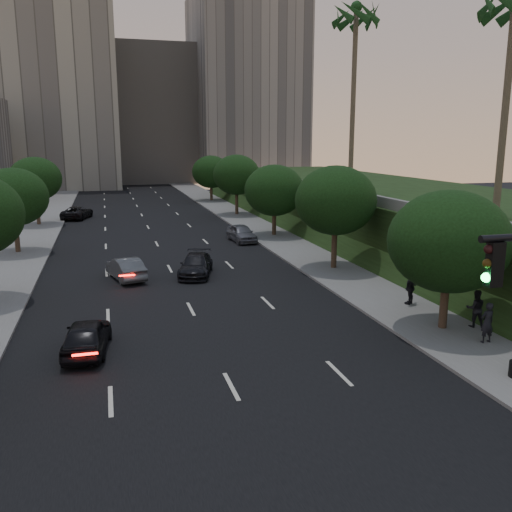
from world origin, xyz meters
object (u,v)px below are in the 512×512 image
object	(u,v)px
sedan_near_left	(87,336)
sedan_far_left	(77,213)
sedan_far_right	(242,233)
pedestrian_a	(487,323)
pedestrian_c	(411,287)
sedan_mid_left	(126,268)
pedestrian_b	(476,308)
sedan_near_right	(196,265)

from	to	relation	value
sedan_near_left	sedan_far_left	xyz separation A→B (m)	(-2.01, 39.30, -0.01)
sedan_far_right	pedestrian_a	distance (m)	25.63
sedan_far_left	pedestrian_a	size ratio (longest dim) A/B	2.90
sedan_far_left	pedestrian_c	xyz separation A→B (m)	(17.60, -37.36, 0.34)
sedan_mid_left	pedestrian_b	size ratio (longest dim) A/B	2.44
sedan_far_right	sedan_mid_left	bearing A→B (deg)	-138.52
sedan_far_left	pedestrian_b	bearing A→B (deg)	130.59
sedan_far_left	pedestrian_b	xyz separation A→B (m)	(18.54, -41.15, 0.31)
sedan_far_right	sedan_near_right	bearing A→B (deg)	-122.79
sedan_far_left	sedan_near_left	bearing A→B (deg)	109.27
sedan_near_left	pedestrian_a	bearing A→B (deg)	173.49
pedestrian_c	sedan_far_left	bearing A→B (deg)	-98.87
sedan_near_left	sedan_near_right	bearing A→B (deg)	-112.27
sedan_far_left	pedestrian_a	world-z (taller)	pedestrian_a
sedan_near_left	sedan_far_left	world-z (taller)	sedan_near_left
sedan_near_right	pedestrian_b	size ratio (longest dim) A/B	2.67
sedan_near_right	sedan_far_right	world-z (taller)	sedan_far_right
sedan_near_left	sedan_far_left	distance (m)	39.35
sedan_far_right	pedestrian_c	xyz separation A→B (m)	(3.85, -19.75, 0.31)
pedestrian_b	sedan_far_left	bearing A→B (deg)	-43.40
pedestrian_a	pedestrian_c	world-z (taller)	pedestrian_c
sedan_far_left	sedan_far_right	bearing A→B (deg)	144.32
sedan_far_left	sedan_near_right	bearing A→B (deg)	122.72
sedan_far_right	pedestrian_b	world-z (taller)	pedestrian_b
sedan_near_left	sedan_near_right	world-z (taller)	sedan_near_left
sedan_near_left	sedan_far_left	bearing A→B (deg)	-80.59
pedestrian_a	sedan_near_right	bearing A→B (deg)	-60.82
pedestrian_a	pedestrian_b	size ratio (longest dim) A/B	1.00
sedan_near_left	pedestrian_b	size ratio (longest dim) A/B	2.41
sedan_near_left	sedan_far_left	size ratio (longest dim) A/B	0.83
sedan_far_left	sedan_near_right	size ratio (longest dim) A/B	1.09
sedan_near_left	sedan_far_right	bearing A→B (deg)	-111.95
sedan_far_right	pedestrian_b	distance (m)	24.03
pedestrian_a	sedan_mid_left	bearing A→B (deg)	-50.96
sedan_near_right	pedestrian_c	size ratio (longest dim) A/B	2.58
sedan_far_left	sedan_mid_left	bearing A→B (deg)	114.46
sedan_mid_left	pedestrian_a	world-z (taller)	pedestrian_a
sedan_near_left	sedan_far_right	world-z (taller)	sedan_far_right
sedan_mid_left	sedan_far_left	size ratio (longest dim) A/B	0.84
sedan_near_right	pedestrian_b	bearing A→B (deg)	-35.87
pedestrian_c	sedan_far_right	bearing A→B (deg)	-113.07
sedan_near_left	sedan_mid_left	xyz separation A→B (m)	(1.95, 11.48, -0.01)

